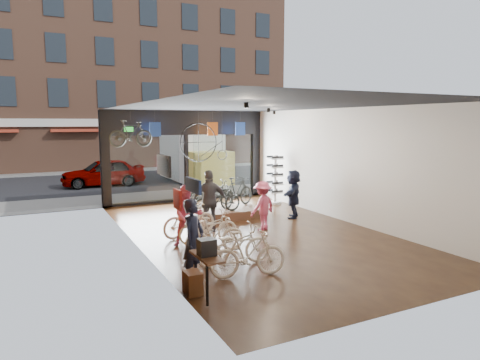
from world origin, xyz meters
TOP-DOWN VIEW (x-y plane):
  - ground_plane at (0.00, 0.00)m, footprint 7.00×12.00m
  - ceiling at (0.00, 0.00)m, footprint 7.00×12.00m
  - wall_left at (-3.52, 0.00)m, footprint 0.04×12.00m
  - wall_right at (3.52, 0.00)m, footprint 0.04×12.00m
  - wall_back at (0.00, -6.02)m, footprint 7.00×0.04m
  - storefront at (0.00, 6.00)m, footprint 7.00×0.26m
  - exit_sign at (-2.40, 5.88)m, footprint 0.35×0.06m
  - street_road at (0.00, 15.00)m, footprint 30.00×18.00m
  - sidewalk_near at (0.00, 7.20)m, footprint 30.00×2.40m
  - sidewalk_far at (0.00, 19.00)m, footprint 30.00×2.00m
  - opposite_building at (0.00, 21.50)m, footprint 26.00×5.00m
  - street_car at (-2.50, 12.00)m, footprint 4.20×1.69m
  - box_truck at (2.36, 11.00)m, footprint 2.26×6.77m
  - floor_bike_1 at (-1.89, -3.26)m, footprint 1.77×0.79m
  - floor_bike_2 at (-1.84, -2.43)m, footprint 1.87×0.78m
  - floor_bike_3 at (-1.86, -1.37)m, footprint 1.61×0.53m
  - floor_bike_4 at (-1.65, -0.42)m, footprint 1.72×0.66m
  - floor_bike_5 at (-1.90, 0.40)m, footprint 1.78×0.81m
  - display_platform at (0.19, 2.46)m, footprint 2.40×1.80m
  - display_bike_left at (-0.37, 1.86)m, footprint 1.72×0.68m
  - display_bike_mid at (0.64, 2.45)m, footprint 1.86×1.26m
  - display_bike_right at (-0.08, 3.07)m, footprint 1.78×0.70m
  - customer_0 at (-3.00, -2.91)m, footprint 0.75×0.74m
  - customer_1 at (-2.25, -0.47)m, footprint 0.93×0.79m
  - customer_2 at (-1.13, 0.71)m, footprint 1.17×0.64m
  - customer_3 at (0.39, 0.14)m, footprint 1.13×0.89m
  - customer_5 at (2.23, 1.20)m, footprint 1.39×1.52m
  - sunglasses_rack at (2.95, 3.65)m, footprint 0.71×0.64m
  - wall_merch at (-3.38, -3.50)m, footprint 0.40×2.40m
  - penny_farthing at (0.29, 4.45)m, footprint 1.90×0.06m
  - hung_bike at (-2.68, 4.20)m, footprint 1.63×0.67m
  - jersey_left at (-1.53, 5.20)m, footprint 0.45×0.03m
  - jersey_mid at (0.89, 5.20)m, footprint 0.45×0.03m
  - jersey_right at (2.15, 5.20)m, footprint 0.45×0.03m

SIDE VIEW (x-z plane):
  - ground_plane at x=0.00m, z-range -0.04..0.00m
  - street_road at x=0.00m, z-range -0.02..0.00m
  - sidewalk_near at x=0.00m, z-range 0.00..0.12m
  - sidewalk_far at x=0.00m, z-range 0.00..0.12m
  - display_platform at x=0.19m, z-range 0.00..0.30m
  - floor_bike_4 at x=-1.65m, z-range 0.00..0.89m
  - floor_bike_3 at x=-1.86m, z-range 0.00..0.96m
  - floor_bike_2 at x=-1.84m, z-range 0.00..0.96m
  - floor_bike_1 at x=-1.89m, z-range 0.00..1.03m
  - floor_bike_5 at x=-1.90m, z-range 0.00..1.03m
  - street_car at x=-2.50m, z-range 0.00..1.43m
  - display_bike_left at x=-0.37m, z-range 0.30..1.19m
  - display_bike_right at x=-0.08m, z-range 0.30..1.22m
  - customer_3 at x=0.39m, z-range 0.00..1.53m
  - customer_1 at x=-2.25m, z-range 0.00..1.67m
  - customer_5 at x=2.23m, z-range 0.00..1.69m
  - display_bike_mid at x=0.64m, z-range 0.30..1.39m
  - customer_0 at x=-3.00m, z-range 0.00..1.74m
  - customer_2 at x=-1.13m, z-range 0.00..1.89m
  - sunglasses_rack at x=2.95m, z-range 0.00..2.00m
  - wall_merch at x=-3.38m, z-range 0.00..2.60m
  - box_truck at x=2.36m, z-range 0.00..2.67m
  - wall_left at x=-3.52m, z-range 0.00..3.80m
  - wall_right at x=3.52m, z-range 0.00..3.80m
  - wall_back at x=0.00m, z-range 0.00..3.80m
  - storefront at x=0.00m, z-range 0.00..3.80m
  - penny_farthing at x=0.29m, z-range 1.74..3.26m
  - hung_bike at x=-2.68m, z-range 2.45..3.40m
  - exit_sign at x=-2.40m, z-range 2.96..3.14m
  - jersey_left at x=-1.53m, z-range 2.77..3.32m
  - jersey_mid at x=0.89m, z-range 2.77..3.32m
  - jersey_right at x=2.15m, z-range 2.77..3.32m
  - ceiling at x=0.00m, z-range 3.80..3.84m
  - opposite_building at x=0.00m, z-range 0.00..14.00m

